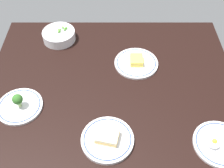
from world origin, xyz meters
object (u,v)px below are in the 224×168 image
Objects in this scene: plate_cheese at (136,63)px; plate_eggs at (220,144)px; bowl_peas at (59,35)px; plate_sandwich at (107,139)px; plate_broccoli at (19,105)px.

plate_eggs is at bearing -56.55° from plate_cheese.
bowl_peas is 66.89cm from plate_sandwich.
plate_sandwich is (-43.10, 1.92, 0.30)cm from plate_eggs.
bowl_peas is (11.33, 45.25, 1.31)cm from plate_broccoli.
bowl_peas reaches higher than plate_cheese.
plate_cheese is 44.76cm from plate_sandwich.
plate_cheese is (-29.43, 44.54, -0.04)cm from plate_eggs.
plate_broccoli reaches higher than plate_eggs.
bowl_peas is 94.04cm from plate_eggs.
plate_broccoli is 0.95× the size of plate_eggs.
bowl_peas reaches higher than plate_sandwich.
bowl_peas reaches higher than plate_eggs.
plate_broccoli is at bearing 156.70° from plate_sandwich.
plate_eggs is at bearing -2.55° from plate_sandwich.
plate_broccoli is 46.67cm from bowl_peas.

